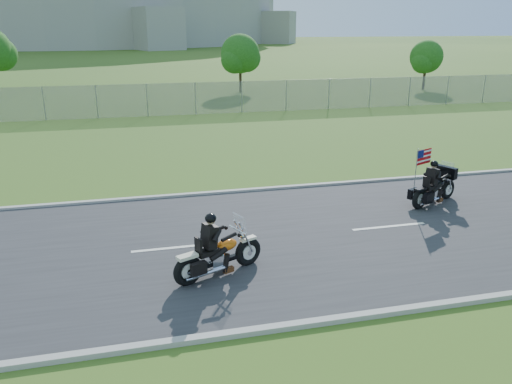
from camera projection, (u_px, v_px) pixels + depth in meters
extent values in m
plane|color=#254716|center=(251.00, 242.00, 13.21)|extent=(420.00, 420.00, 0.00)
cube|color=#28282B|center=(251.00, 241.00, 13.21)|extent=(120.00, 8.00, 0.04)
cube|color=#9E9B93|center=(224.00, 192.00, 16.93)|extent=(120.00, 0.18, 0.12)
cube|color=#9E9B93|center=(299.00, 325.00, 9.47)|extent=(120.00, 0.18, 0.12)
cube|color=gray|center=(97.00, 102.00, 30.21)|extent=(60.00, 0.03, 2.00)
cylinder|color=#A3A099|center=(74.00, 9.00, 162.19)|extent=(130.00, 130.00, 20.00)
cylinder|color=#382316|center=(240.00, 77.00, 41.78)|extent=(0.22, 0.22, 2.52)
sphere|color=#1E4B14|center=(240.00, 54.00, 41.17)|extent=(3.20, 3.20, 3.20)
sphere|color=#1E4B14|center=(246.00, 58.00, 41.87)|extent=(2.40, 2.40, 2.40)
sphere|color=#1E4B14|center=(234.00, 60.00, 40.82)|extent=(2.24, 2.24, 2.24)
sphere|color=#1E4B14|center=(0.00, 54.00, 41.10)|extent=(2.70, 2.70, 2.70)
cylinder|color=#382316|center=(424.00, 77.00, 43.52)|extent=(0.22, 0.22, 2.24)
sphere|color=#1E4B14|center=(426.00, 57.00, 42.99)|extent=(2.80, 2.80, 2.80)
sphere|color=#1E4B14|center=(429.00, 60.00, 43.60)|extent=(2.10, 2.10, 2.10)
sphere|color=#1E4B14|center=(423.00, 62.00, 42.68)|extent=(1.96, 1.96, 1.96)
torus|color=black|center=(248.00, 252.00, 11.79)|extent=(0.71, 0.43, 0.70)
torus|color=black|center=(188.00, 271.00, 10.88)|extent=(0.71, 0.43, 0.70)
ellipsoid|color=orange|center=(227.00, 245.00, 11.34)|extent=(0.61, 0.49, 0.27)
cube|color=black|center=(208.00, 252.00, 11.08)|extent=(0.59, 0.47, 0.11)
cube|color=black|center=(209.00, 236.00, 10.99)|extent=(0.36, 0.44, 0.52)
sphere|color=black|center=(211.00, 218.00, 10.88)|extent=(0.34, 0.34, 0.26)
cube|color=silver|center=(240.00, 222.00, 11.41)|extent=(0.21, 0.42, 0.38)
torus|color=black|center=(447.00, 189.00, 16.29)|extent=(0.67, 0.42, 0.66)
torus|color=black|center=(420.00, 199.00, 15.40)|extent=(0.67, 0.42, 0.66)
ellipsoid|color=black|center=(439.00, 183.00, 15.86)|extent=(0.58, 0.47, 0.25)
cube|color=black|center=(430.00, 187.00, 15.60)|extent=(0.56, 0.45, 0.11)
cube|color=black|center=(432.00, 176.00, 15.51)|extent=(0.35, 0.42, 0.49)
sphere|color=black|center=(434.00, 164.00, 15.41)|extent=(0.32, 0.32, 0.24)
cube|color=black|center=(446.00, 172.00, 15.95)|extent=(0.48, 0.74, 0.36)
cube|color=#B70C11|center=(424.00, 157.00, 15.29)|extent=(0.66, 0.31, 0.47)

